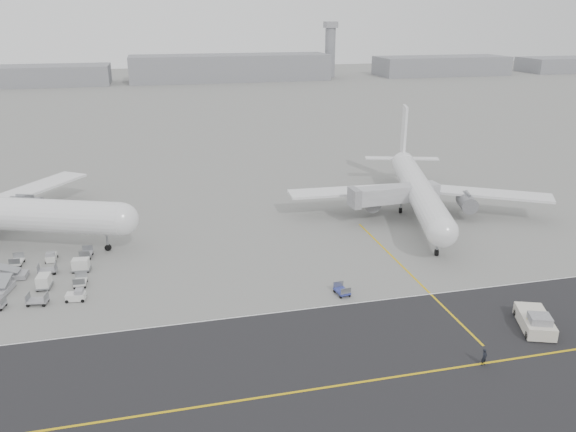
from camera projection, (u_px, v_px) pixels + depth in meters
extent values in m
plane|color=gray|center=(203.00, 312.00, 70.18)|extent=(700.00, 700.00, 0.00)
cube|color=#252527|center=(272.00, 396.00, 54.81)|extent=(220.00, 32.00, 0.02)
cube|color=gold|center=(272.00, 396.00, 54.80)|extent=(220.00, 0.30, 0.01)
cube|color=silver|center=(245.00, 316.00, 69.26)|extent=(220.00, 0.25, 0.01)
cube|color=gold|center=(407.00, 271.00, 81.33)|extent=(0.30, 40.00, 0.01)
cylinder|color=gray|center=(330.00, 52.00, 329.83)|extent=(6.00, 6.00, 28.00)
cube|color=#9E9EA3|center=(331.00, 25.00, 324.57)|extent=(7.00, 7.00, 3.50)
sphere|color=white|center=(122.00, 219.00, 86.41)|extent=(5.16, 5.16, 5.16)
cube|color=white|center=(27.00, 191.00, 102.51)|extent=(19.03, 23.86, 0.45)
cylinder|color=gray|center=(27.00, 206.00, 98.63)|extent=(6.40, 5.05, 3.26)
cylinder|color=black|center=(108.00, 248.00, 88.41)|extent=(1.11, 0.82, 0.99)
cylinder|color=gray|center=(107.00, 239.00, 87.94)|extent=(0.36, 0.36, 2.76)
cylinder|color=white|center=(419.00, 191.00, 102.15)|extent=(16.25, 41.05, 4.75)
sphere|color=white|center=(443.00, 232.00, 82.70)|extent=(4.65, 4.65, 4.65)
cone|color=white|center=(402.00, 160.00, 122.43)|extent=(6.38, 8.96, 4.27)
cube|color=white|center=(404.00, 130.00, 120.68)|extent=(1.76, 4.50, 10.10)
cube|color=white|center=(383.00, 158.00, 123.30)|extent=(7.91, 4.32, 0.25)
cube|color=white|center=(421.00, 159.00, 122.90)|extent=(7.91, 4.32, 0.25)
cube|color=white|center=(350.00, 191.00, 103.90)|extent=(22.91, 6.00, 0.45)
cube|color=white|center=(487.00, 193.00, 102.70)|extent=(22.15, 15.86, 0.45)
cylinder|color=gray|center=(372.00, 201.00, 102.21)|extent=(4.25, 5.67, 2.94)
cylinder|color=gray|center=(467.00, 203.00, 101.39)|extent=(4.25, 5.67, 2.94)
cylinder|color=black|center=(437.00, 252.00, 86.54)|extent=(0.77, 1.13, 1.03)
cylinder|color=black|center=(400.00, 210.00, 105.18)|extent=(0.77, 1.13, 1.03)
cylinder|color=black|center=(431.00, 211.00, 104.91)|extent=(0.77, 1.13, 1.03)
cylinder|color=gray|center=(437.00, 245.00, 86.12)|extent=(0.36, 0.36, 2.49)
cube|color=silver|center=(535.00, 321.00, 66.38)|extent=(5.35, 7.38, 1.51)
cube|color=#9E9EA3|center=(540.00, 319.00, 64.59)|extent=(2.97, 2.84, 0.97)
cylinder|color=gray|center=(525.00, 307.00, 70.33)|extent=(1.13, 2.68, 0.17)
cylinder|color=black|center=(528.00, 335.00, 64.27)|extent=(0.74, 1.06, 0.97)
cylinder|color=black|center=(553.00, 337.00, 63.96)|extent=(0.74, 1.06, 0.97)
cylinder|color=black|center=(516.00, 313.00, 69.10)|extent=(0.74, 1.06, 0.97)
cylinder|color=black|center=(540.00, 314.00, 68.78)|extent=(0.74, 1.06, 0.97)
cylinder|color=gray|center=(432.00, 205.00, 102.94)|extent=(1.75, 1.75, 4.38)
cube|color=#9E9EA3|center=(431.00, 214.00, 103.55)|extent=(3.03, 3.03, 0.77)
cube|color=silver|center=(395.00, 194.00, 99.84)|extent=(16.59, 4.13, 2.85)
cube|color=#9E9EA3|center=(354.00, 198.00, 97.64)|extent=(1.54, 3.58, 3.29)
cylinder|color=black|center=(433.00, 212.00, 104.98)|extent=(0.37, 0.68, 0.66)
imported|color=black|center=(484.00, 357.00, 59.30)|extent=(0.84, 0.72, 1.96)
imported|color=yellow|center=(526.00, 325.00, 65.72)|extent=(0.99, 0.87, 1.70)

